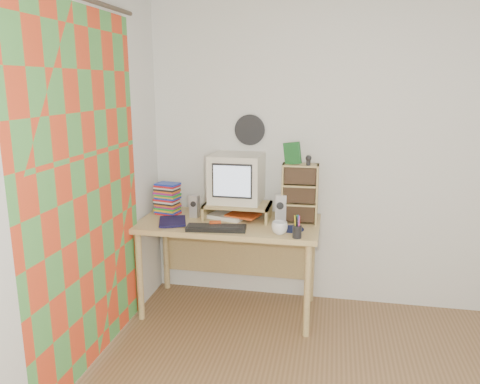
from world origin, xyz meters
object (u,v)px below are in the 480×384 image
at_px(desk, 231,235).
at_px(crt_monitor, 236,179).
at_px(diary, 159,220).
at_px(keyboard, 216,228).
at_px(cd_rack, 300,193).
at_px(dvd_stack, 167,199).
at_px(mug, 280,228).

relative_size(desk, crt_monitor, 3.47).
bearing_deg(diary, keyboard, -27.73).
bearing_deg(crt_monitor, desk, -106.38).
height_order(keyboard, cd_rack, cd_rack).
xyz_separation_m(desk, diary, (-0.51, -0.23, 0.16)).
bearing_deg(cd_rack, dvd_stack, 178.09).
distance_m(cd_rack, diary, 1.10).
bearing_deg(crt_monitor, keyboard, -99.10).
height_order(crt_monitor, diary, crt_monitor).
bearing_deg(cd_rack, crt_monitor, 172.45).
distance_m(keyboard, cd_rack, 0.70).
relative_size(crt_monitor, dvd_stack, 1.56).
bearing_deg(dvd_stack, mug, -7.39).
bearing_deg(keyboard, crt_monitor, 73.02).
height_order(desk, keyboard, keyboard).
distance_m(dvd_stack, diary, 0.29).
relative_size(keyboard, dvd_stack, 1.69).
bearing_deg(mug, diary, 175.49).
bearing_deg(keyboard, diary, 164.58).
xyz_separation_m(desk, crt_monitor, (0.03, 0.09, 0.45)).
relative_size(keyboard, cd_rack, 0.96).
bearing_deg(desk, diary, -155.94).
bearing_deg(cd_rack, mug, -110.07).
bearing_deg(desk, keyboard, -97.95).
bearing_deg(keyboard, cd_rack, 22.52).
xyz_separation_m(desk, mug, (0.43, -0.30, 0.18)).
height_order(dvd_stack, diary, dvd_stack).
bearing_deg(diary, dvd_stack, 77.22).
relative_size(desk, cd_rack, 3.08).
distance_m(dvd_stack, mug, 1.03).
height_order(crt_monitor, dvd_stack, crt_monitor).
bearing_deg(mug, desk, 144.63).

